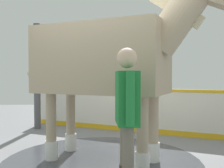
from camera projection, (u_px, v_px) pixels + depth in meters
ground_plane at (97, 163)px, 4.03m from camera, size 16.00×16.00×0.02m
wet_patch at (102, 160)px, 4.13m from camera, size 3.09×3.09×0.00m
barrier_wall at (143, 112)px, 6.10m from camera, size 2.60×5.30×1.03m
roof_post_far at (37, 76)px, 6.54m from camera, size 0.16×0.16×2.61m
horse at (109, 60)px, 4.03m from camera, size 1.85×3.12×2.73m
handler at (127, 112)px, 2.85m from camera, size 0.66×0.23×1.63m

